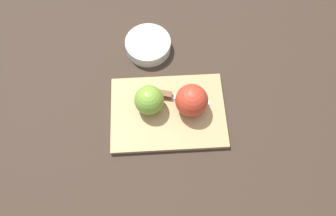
{
  "coord_description": "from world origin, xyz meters",
  "views": [
    {
      "loc": [
        -0.0,
        -0.36,
        0.82
      ],
      "look_at": [
        0.0,
        0.0,
        0.03
      ],
      "focal_mm": 35.0,
      "sensor_mm": 36.0,
      "label": 1
    }
  ],
  "objects": [
    {
      "name": "apple_slice",
      "position": [
        0.08,
        0.05,
        0.02
      ],
      "size": [
        0.05,
        0.05,
        0.01
      ],
      "color": "beige",
      "rests_on": "cutting_board"
    },
    {
      "name": "apple_half_left",
      "position": [
        -0.05,
        0.01,
        0.05
      ],
      "size": [
        0.08,
        0.08,
        0.08
      ],
      "rotation": [
        0.0,
        0.0,
        4.61
      ],
      "color": "olive",
      "rests_on": "cutting_board"
    },
    {
      "name": "apple_half_right",
      "position": [
        0.06,
        0.01,
        0.06
      ],
      "size": [
        0.09,
        0.09,
        0.09
      ],
      "rotation": [
        0.0,
        0.0,
        6.02
      ],
      "color": "red",
      "rests_on": "cutting_board"
    },
    {
      "name": "ground_plane",
      "position": [
        0.0,
        0.0,
        0.0
      ],
      "size": [
        4.0,
        4.0,
        0.0
      ],
      "primitive_type": "plane",
      "color": "#38281E"
    },
    {
      "name": "bowl",
      "position": [
        -0.06,
        0.21,
        0.02
      ],
      "size": [
        0.13,
        0.13,
        0.04
      ],
      "color": "silver",
      "rests_on": "ground_plane"
    },
    {
      "name": "knife",
      "position": [
        -0.01,
        0.05,
        0.02
      ],
      "size": [
        0.17,
        0.05,
        0.02
      ],
      "rotation": [
        0.0,
        0.0,
        -0.18
      ],
      "color": "silver",
      "rests_on": "cutting_board"
    },
    {
      "name": "cutting_board",
      "position": [
        0.0,
        0.0,
        0.01
      ],
      "size": [
        0.32,
        0.24,
        0.01
      ],
      "color": "tan",
      "rests_on": "ground_plane"
    }
  ]
}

